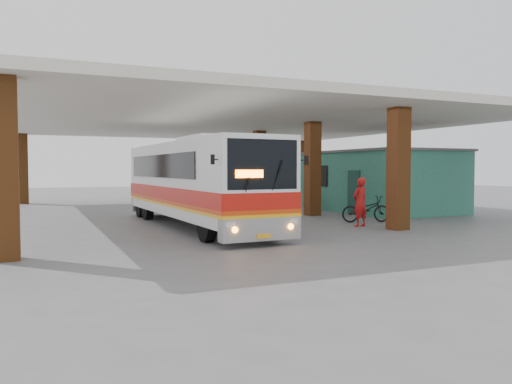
{
  "coord_description": "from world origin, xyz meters",
  "views": [
    {
      "loc": [
        -8.86,
        -17.17,
        2.18
      ],
      "look_at": [
        -1.22,
        0.0,
        1.3
      ],
      "focal_mm": 35.0,
      "sensor_mm": 36.0,
      "label": 1
    }
  ],
  "objects_px": {
    "red_chair": "(312,204)",
    "motorcycle": "(366,209)",
    "pedestrian": "(360,202)",
    "coach_bus": "(195,182)"
  },
  "relations": [
    {
      "from": "red_chair",
      "to": "motorcycle",
      "type": "bearing_deg",
      "value": -98.42
    },
    {
      "from": "motorcycle",
      "to": "red_chair",
      "type": "height_order",
      "value": "motorcycle"
    },
    {
      "from": "motorcycle",
      "to": "pedestrian",
      "type": "distance_m",
      "value": 1.65
    },
    {
      "from": "coach_bus",
      "to": "pedestrian",
      "type": "distance_m",
      "value": 6.24
    },
    {
      "from": "motorcycle",
      "to": "pedestrian",
      "type": "xyz_separation_m",
      "value": [
        -1.12,
        -1.15,
        0.39
      ]
    },
    {
      "from": "coach_bus",
      "to": "red_chair",
      "type": "bearing_deg",
      "value": 28.42
    },
    {
      "from": "motorcycle",
      "to": "red_chair",
      "type": "xyz_separation_m",
      "value": [
        0.91,
        5.88,
        -0.19
      ]
    },
    {
      "from": "coach_bus",
      "to": "pedestrian",
      "type": "xyz_separation_m",
      "value": [
        5.66,
        -2.53,
        -0.74
      ]
    },
    {
      "from": "pedestrian",
      "to": "red_chair",
      "type": "distance_m",
      "value": 7.33
    },
    {
      "from": "coach_bus",
      "to": "motorcycle",
      "type": "distance_m",
      "value": 7.01
    }
  ]
}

